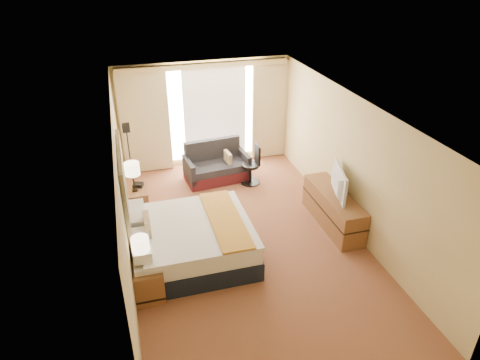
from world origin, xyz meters
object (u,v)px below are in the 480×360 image
object	(u,v)px
media_dresser	(333,209)
floor_lamp	(128,146)
nightstand_left	(149,282)
loveseat	(217,167)
nightstand_right	(138,202)
lamp_left	(140,245)
desk_chair	(252,166)
lamp_right	(132,169)
bed	(191,241)
television	(335,182)

from	to	relation	value
media_dresser	floor_lamp	world-z (taller)	floor_lamp
nightstand_left	loveseat	bearing A→B (deg)	61.68
floor_lamp	nightstand_right	bearing A→B (deg)	-87.98
floor_lamp	lamp_left	size ratio (longest dim) A/B	3.03
floor_lamp	desk_chair	bearing A→B (deg)	-4.25
nightstand_left	floor_lamp	size ratio (longest dim) A/B	0.33
desk_chair	lamp_right	xyz separation A→B (m)	(-2.71, -0.65, 0.61)
media_dresser	bed	xyz separation A→B (m)	(-2.89, -0.30, 0.02)
nightstand_right	desk_chair	distance (m)	2.77
lamp_right	television	size ratio (longest dim) A/B	0.64
desk_chair	lamp_left	world-z (taller)	lamp_left
bed	television	world-z (taller)	television
television	nightstand_left	bearing A→B (deg)	121.77
bed	loveseat	distance (m)	3.02
bed	nightstand_right	bearing A→B (deg)	114.87
floor_lamp	lamp_left	xyz separation A→B (m)	(-0.02, -3.30, -0.21)
nightstand_right	media_dresser	size ratio (longest dim) A/B	0.31
nightstand_right	lamp_left	distance (m)	2.55
nightstand_right	floor_lamp	xyz separation A→B (m)	(-0.03, 0.85, 0.91)
nightstand_right	desk_chair	bearing A→B (deg)	13.58
loveseat	lamp_right	bearing A→B (deg)	-157.27
desk_chair	nightstand_right	bearing A→B (deg)	-164.52
lamp_right	floor_lamp	bearing A→B (deg)	90.65
lamp_left	nightstand_right	bearing A→B (deg)	88.82
nightstand_left	desk_chair	size ratio (longest dim) A/B	0.58
loveseat	lamp_right	xyz separation A→B (m)	(-1.94, -1.07, 0.73)
desk_chair	floor_lamp	bearing A→B (deg)	177.66
loveseat	desk_chair	distance (m)	0.88
nightstand_left	media_dresser	distance (m)	3.85
nightstand_left	nightstand_right	world-z (taller)	same
nightstand_right	bed	bearing A→B (deg)	-65.13
floor_lamp	desk_chair	distance (m)	2.83
lamp_left	floor_lamp	bearing A→B (deg)	89.64
nightstand_right	bed	size ratio (longest dim) A/B	0.27
floor_lamp	desk_chair	size ratio (longest dim) A/B	1.77
media_dresser	floor_lamp	bearing A→B (deg)	148.34
media_dresser	lamp_left	distance (m)	3.93
nightstand_right	loveseat	bearing A→B (deg)	28.99
floor_lamp	bed	bearing A→B (deg)	-72.08
lamp_right	lamp_left	bearing A→B (deg)	-90.71
lamp_right	television	xyz separation A→B (m)	(3.67, -1.47, -0.05)
lamp_right	media_dresser	bearing A→B (deg)	-21.27
lamp_left	lamp_right	size ratio (longest dim) A/B	0.89
loveseat	lamp_left	distance (m)	4.09
nightstand_left	nightstand_right	xyz separation A→B (m)	(0.00, 2.50, 0.00)
nightstand_left	floor_lamp	bearing A→B (deg)	90.51
nightstand_right	lamp_right	world-z (taller)	lamp_right
lamp_left	nightstand_left	bearing A→B (deg)	-42.97
nightstand_left	lamp_right	world-z (taller)	lamp_right
lamp_left	television	size ratio (longest dim) A/B	0.57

